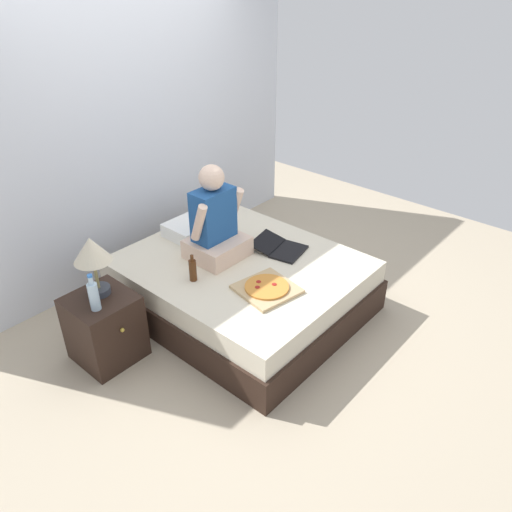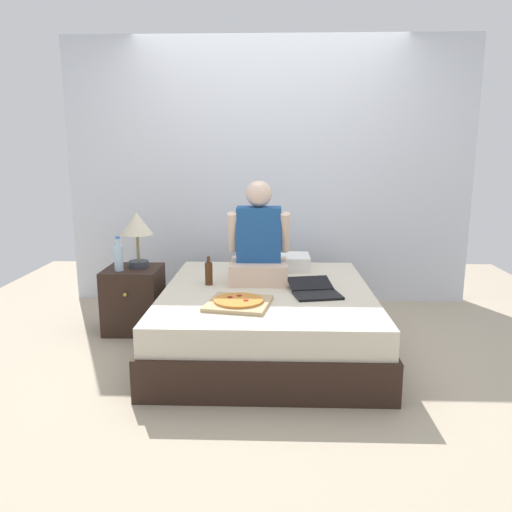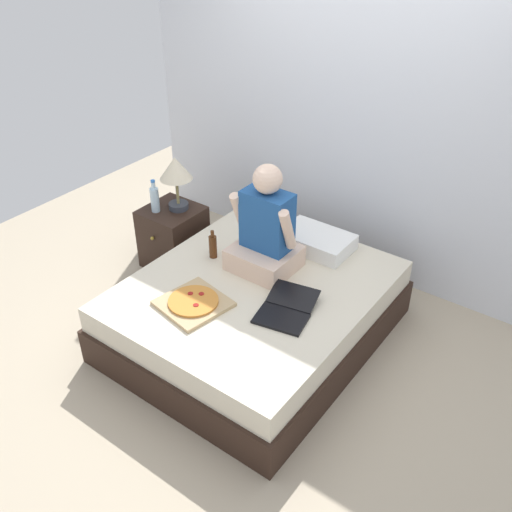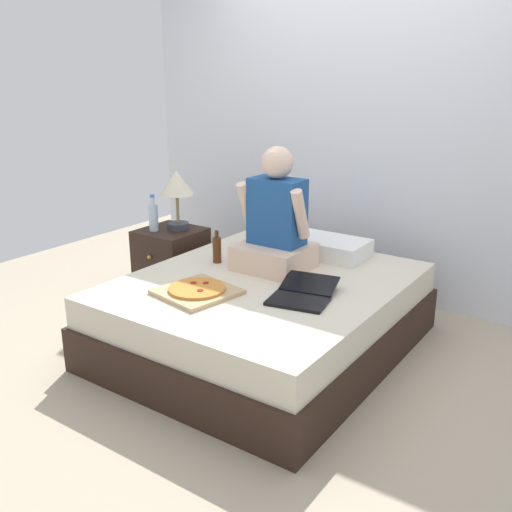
% 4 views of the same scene
% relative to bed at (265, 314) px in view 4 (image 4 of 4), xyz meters
% --- Properties ---
extents(ground_plane, '(5.85, 5.85, 0.00)m').
position_rel_bed_xyz_m(ground_plane, '(0.00, 0.00, -0.23)').
color(ground_plane, tan).
extents(wall_back, '(3.85, 0.12, 2.50)m').
position_rel_bed_xyz_m(wall_back, '(0.00, 1.28, 1.02)').
color(wall_back, silver).
rests_on(wall_back, ground).
extents(bed, '(1.57, 1.84, 0.46)m').
position_rel_bed_xyz_m(bed, '(0.00, 0.00, 0.00)').
color(bed, black).
rests_on(bed, ground).
extents(nightstand_left, '(0.44, 0.47, 0.52)m').
position_rel_bed_xyz_m(nightstand_left, '(-1.10, 0.34, 0.04)').
color(nightstand_left, black).
rests_on(nightstand_left, ground).
extents(lamp_on_left_nightstand, '(0.26, 0.26, 0.45)m').
position_rel_bed_xyz_m(lamp_on_left_nightstand, '(-1.06, 0.39, 0.62)').
color(lamp_on_left_nightstand, '#333842').
rests_on(lamp_on_left_nightstand, nightstand_left).
extents(water_bottle, '(0.07, 0.07, 0.28)m').
position_rel_bed_xyz_m(water_bottle, '(-1.18, 0.25, 0.41)').
color(water_bottle, silver).
rests_on(water_bottle, nightstand_left).
extents(pillow, '(0.52, 0.34, 0.12)m').
position_rel_bed_xyz_m(pillow, '(0.10, 0.64, 0.29)').
color(pillow, white).
rests_on(pillow, bed).
extents(person_seated, '(0.47, 0.40, 0.78)m').
position_rel_bed_xyz_m(person_seated, '(-0.07, 0.22, 0.52)').
color(person_seated, beige).
rests_on(person_seated, bed).
extents(laptop, '(0.39, 0.47, 0.07)m').
position_rel_bed_xyz_m(laptop, '(0.34, -0.14, 0.25)').
color(laptop, black).
rests_on(laptop, bed).
extents(pizza_box, '(0.47, 0.47, 0.05)m').
position_rel_bed_xyz_m(pizza_box, '(-0.18, -0.42, 0.25)').
color(pizza_box, tan).
rests_on(pizza_box, bed).
extents(beer_bottle_on_bed, '(0.06, 0.06, 0.22)m').
position_rel_bed_xyz_m(beer_bottle_on_bed, '(-0.45, 0.09, 0.32)').
color(beer_bottle_on_bed, '#4C2811').
rests_on(beer_bottle_on_bed, bed).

